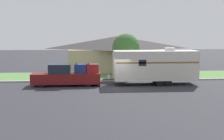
% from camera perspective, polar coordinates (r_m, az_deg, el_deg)
% --- Properties ---
extents(ground_plane, '(120.00, 120.00, 0.00)m').
position_cam_1_polar(ground_plane, '(27.82, 0.83, -3.23)').
color(ground_plane, '#2D2D33').
extents(curb_strip, '(80.00, 0.30, 0.14)m').
position_cam_1_polar(curb_strip, '(31.49, 0.18, -1.90)').
color(curb_strip, '#ADADA8').
rests_on(curb_strip, ground_plane).
extents(lawn_strip, '(80.00, 7.00, 0.03)m').
position_cam_1_polar(lawn_strip, '(35.10, -0.32, -1.07)').
color(lawn_strip, '#568442').
rests_on(lawn_strip, ground_plane).
extents(house_across_street, '(13.28, 7.99, 4.39)m').
position_cam_1_polar(house_across_street, '(40.34, 0.97, 3.20)').
color(house_across_street, tan).
rests_on(house_across_street, ground_plane).
extents(pickup_truck, '(6.35, 2.08, 2.09)m').
position_cam_1_polar(pickup_truck, '(29.07, -8.25, -1.02)').
color(pickup_truck, black).
rests_on(pickup_truck, ground_plane).
extents(travel_trailer, '(8.83, 2.45, 3.47)m').
position_cam_1_polar(travel_trailer, '(29.60, 7.85, 0.89)').
color(travel_trailer, black).
rests_on(travel_trailer, ground_plane).
extents(mailbox, '(0.48, 0.20, 1.31)m').
position_cam_1_polar(mailbox, '(32.64, 5.05, 0.05)').
color(mailbox, brown).
rests_on(mailbox, ground_plane).
extents(tree_in_yard, '(2.98, 2.98, 4.77)m').
position_cam_1_polar(tree_in_yard, '(33.95, 2.56, 4.16)').
color(tree_in_yard, brown).
rests_on(tree_in_yard, ground_plane).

